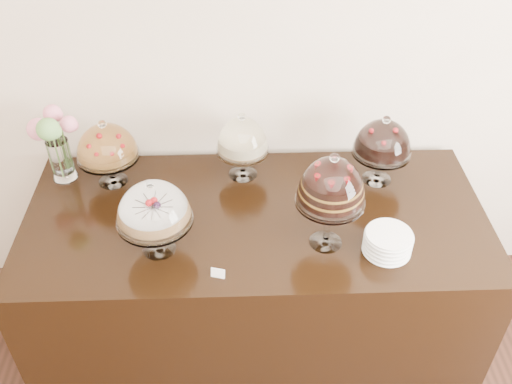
{
  "coord_description": "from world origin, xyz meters",
  "views": [
    {
      "loc": [
        -0.36,
        0.43,
        2.71
      ],
      "look_at": [
        -0.29,
        2.4,
        1.08
      ],
      "focal_mm": 40.0,
      "sensor_mm": 36.0,
      "label": 1
    }
  ],
  "objects_px": {
    "flower_vase": "(54,140)",
    "cake_stand_cheesecake": "(242,139)",
    "cake_stand_dark_choco": "(383,141)",
    "cake_stand_sugar_sponge": "(153,207)",
    "plate_stack": "(388,243)",
    "display_counter": "(256,278)",
    "cake_stand_choco_layer": "(332,185)",
    "cake_stand_fruit_tart": "(106,145)"
  },
  "relations": [
    {
      "from": "cake_stand_cheesecake",
      "to": "cake_stand_fruit_tart",
      "type": "relative_size",
      "value": 1.02
    },
    {
      "from": "flower_vase",
      "to": "cake_stand_sugar_sponge",
      "type": "bearing_deg",
      "value": -44.37
    },
    {
      "from": "cake_stand_sugar_sponge",
      "to": "cake_stand_choco_layer",
      "type": "xyz_separation_m",
      "value": [
        0.74,
        0.02,
        0.08
      ]
    },
    {
      "from": "cake_stand_fruit_tart",
      "to": "flower_vase",
      "type": "bearing_deg",
      "value": 173.73
    },
    {
      "from": "display_counter",
      "to": "flower_vase",
      "type": "height_order",
      "value": "flower_vase"
    },
    {
      "from": "cake_stand_dark_choco",
      "to": "cake_stand_cheesecake",
      "type": "bearing_deg",
      "value": 174.53
    },
    {
      "from": "cake_stand_dark_choco",
      "to": "flower_vase",
      "type": "xyz_separation_m",
      "value": [
        -1.6,
        0.06,
        0.0
      ]
    },
    {
      "from": "cake_stand_dark_choco",
      "to": "cake_stand_fruit_tart",
      "type": "distance_m",
      "value": 1.35
    },
    {
      "from": "cake_stand_fruit_tart",
      "to": "plate_stack",
      "type": "height_order",
      "value": "cake_stand_fruit_tart"
    },
    {
      "from": "display_counter",
      "to": "cake_stand_fruit_tart",
      "type": "height_order",
      "value": "cake_stand_fruit_tart"
    },
    {
      "from": "cake_stand_fruit_tart",
      "to": "plate_stack",
      "type": "distance_m",
      "value": 1.41
    },
    {
      "from": "cake_stand_dark_choco",
      "to": "flower_vase",
      "type": "bearing_deg",
      "value": 177.87
    },
    {
      "from": "cake_stand_sugar_sponge",
      "to": "cake_stand_dark_choco",
      "type": "distance_m",
      "value": 1.16
    },
    {
      "from": "cake_stand_dark_choco",
      "to": "cake_stand_sugar_sponge",
      "type": "bearing_deg",
      "value": -156.41
    },
    {
      "from": "cake_stand_choco_layer",
      "to": "plate_stack",
      "type": "height_order",
      "value": "cake_stand_choco_layer"
    },
    {
      "from": "cake_stand_choco_layer",
      "to": "cake_stand_fruit_tart",
      "type": "bearing_deg",
      "value": 154.84
    },
    {
      "from": "cake_stand_choco_layer",
      "to": "cake_stand_fruit_tart",
      "type": "relative_size",
      "value": 1.35
    },
    {
      "from": "plate_stack",
      "to": "cake_stand_sugar_sponge",
      "type": "bearing_deg",
      "value": 177.08
    },
    {
      "from": "cake_stand_cheesecake",
      "to": "cake_stand_dark_choco",
      "type": "distance_m",
      "value": 0.69
    },
    {
      "from": "cake_stand_choco_layer",
      "to": "flower_vase",
      "type": "distance_m",
      "value": 1.38
    },
    {
      "from": "plate_stack",
      "to": "cake_stand_choco_layer",
      "type": "bearing_deg",
      "value": 165.73
    },
    {
      "from": "cake_stand_choco_layer",
      "to": "plate_stack",
      "type": "relative_size",
      "value": 2.36
    },
    {
      "from": "display_counter",
      "to": "cake_stand_dark_choco",
      "type": "relative_size",
      "value": 5.85
    },
    {
      "from": "display_counter",
      "to": "cake_stand_dark_choco",
      "type": "distance_m",
      "value": 0.97
    },
    {
      "from": "flower_vase",
      "to": "cake_stand_cheesecake",
      "type": "bearing_deg",
      "value": 0.37
    },
    {
      "from": "plate_stack",
      "to": "display_counter",
      "type": "bearing_deg",
      "value": 155.13
    },
    {
      "from": "display_counter",
      "to": "cake_stand_choco_layer",
      "type": "xyz_separation_m",
      "value": [
        0.31,
        -0.2,
        0.78
      ]
    },
    {
      "from": "cake_stand_cheesecake",
      "to": "plate_stack",
      "type": "distance_m",
      "value": 0.87
    },
    {
      "from": "cake_stand_sugar_sponge",
      "to": "cake_stand_cheesecake",
      "type": "bearing_deg",
      "value": 54.34
    },
    {
      "from": "cake_stand_sugar_sponge",
      "to": "cake_stand_dark_choco",
      "type": "height_order",
      "value": "cake_stand_sugar_sponge"
    },
    {
      "from": "display_counter",
      "to": "cake_stand_fruit_tart",
      "type": "distance_m",
      "value": 1.02
    },
    {
      "from": "plate_stack",
      "to": "cake_stand_fruit_tart",
      "type": "bearing_deg",
      "value": 156.92
    },
    {
      "from": "cake_stand_dark_choco",
      "to": "cake_stand_fruit_tart",
      "type": "bearing_deg",
      "value": 178.65
    },
    {
      "from": "display_counter",
      "to": "cake_stand_sugar_sponge",
      "type": "bearing_deg",
      "value": -154.01
    },
    {
      "from": "plate_stack",
      "to": "cake_stand_cheesecake",
      "type": "bearing_deg",
      "value": 136.98
    },
    {
      "from": "cake_stand_cheesecake",
      "to": "flower_vase",
      "type": "height_order",
      "value": "flower_vase"
    },
    {
      "from": "cake_stand_cheesecake",
      "to": "flower_vase",
      "type": "xyz_separation_m",
      "value": [
        -0.92,
        -0.01,
        0.02
      ]
    },
    {
      "from": "flower_vase",
      "to": "cake_stand_dark_choco",
      "type": "bearing_deg",
      "value": -2.13
    },
    {
      "from": "cake_stand_sugar_sponge",
      "to": "cake_stand_cheesecake",
      "type": "relative_size",
      "value": 1.05
    },
    {
      "from": "cake_stand_cheesecake",
      "to": "cake_stand_fruit_tart",
      "type": "height_order",
      "value": "cake_stand_cheesecake"
    },
    {
      "from": "display_counter",
      "to": "cake_stand_choco_layer",
      "type": "relative_size",
      "value": 4.5
    },
    {
      "from": "display_counter",
      "to": "cake_stand_cheesecake",
      "type": "xyz_separation_m",
      "value": [
        -0.05,
        0.32,
        0.67
      ]
    }
  ]
}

